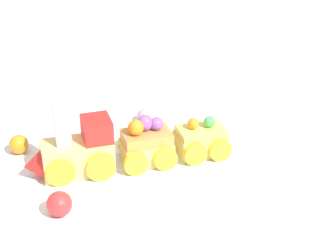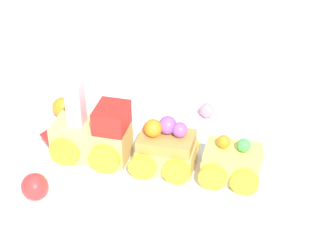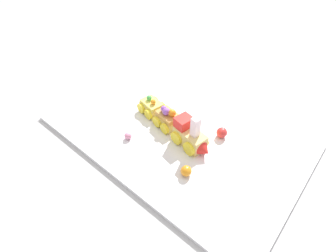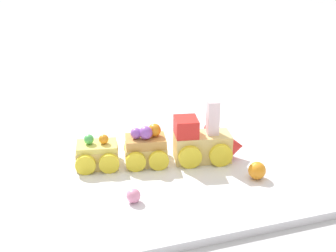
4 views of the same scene
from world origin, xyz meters
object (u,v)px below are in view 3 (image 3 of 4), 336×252
cake_train_locomotive (191,137)px  gumball_pink (128,136)px  gumball_red (222,133)px  cake_car_lemon (152,107)px  cake_car_caramel (168,119)px  gumball_orange (186,171)px

cake_train_locomotive → gumball_pink: cake_train_locomotive is taller
gumball_red → gumball_pink: 0.26m
gumball_red → cake_car_lemon: bearing=-168.1°
gumball_red → cake_train_locomotive: bearing=-120.8°
cake_car_lemon → gumball_red: bearing=22.8°
cake_car_caramel → gumball_pink: size_ratio=3.87×
gumball_red → gumball_pink: size_ratio=1.49×
gumball_red → gumball_orange: 0.17m
cake_train_locomotive → gumball_red: bearing=70.1°
gumball_orange → gumball_pink: 0.20m
gumball_red → gumball_pink: bearing=-138.2°
cake_car_caramel → gumball_orange: 0.18m
gumball_red → gumball_pink: gumball_red is taller
cake_train_locomotive → cake_car_caramel: 0.10m
cake_train_locomotive → gumball_red: cake_train_locomotive is taller
cake_car_lemon → cake_car_caramel: bearing=-0.2°
cake_car_caramel → gumball_red: size_ratio=2.59×
cake_train_locomotive → gumball_pink: 0.18m
cake_car_lemon → gumball_pink: size_ratio=3.87×
cake_car_lemon → gumball_pink: cake_car_lemon is taller
cake_train_locomotive → gumball_orange: bearing=-48.9°
cake_train_locomotive → gumball_red: 0.10m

